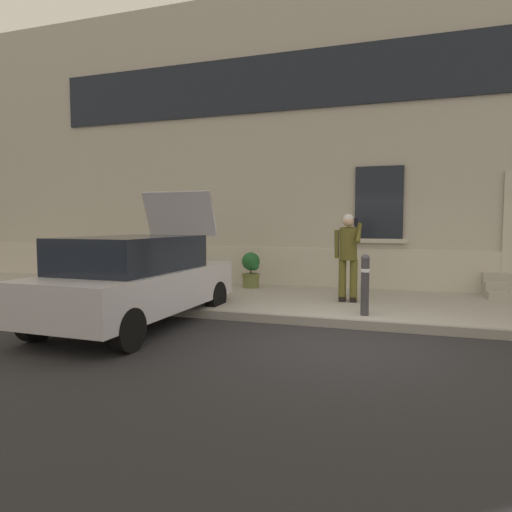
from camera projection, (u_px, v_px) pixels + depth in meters
ground_plane at (339, 343)px, 6.40m from camera, size 80.00×80.00×0.00m
sidewalk at (357, 304)px, 9.05m from camera, size 24.00×3.60×0.15m
curb_edge at (347, 324)px, 7.29m from camera, size 24.00×0.12×0.15m
building_facade at (369, 143)px, 11.14m from camera, size 24.00×1.52×7.50m
hatchback_car_silver at (137, 278)px, 7.46m from camera, size 1.88×4.11×2.34m
bollard_near_person at (365, 282)px, 7.55m from camera, size 0.15×0.15×1.04m
person_on_phone at (348, 252)px, 8.78m from camera, size 0.51×0.49×1.75m
planter_charcoal at (179, 265)px, 11.77m from camera, size 0.44×0.44×0.86m
planter_olive at (251, 269)px, 10.83m from camera, size 0.44×0.44×0.86m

